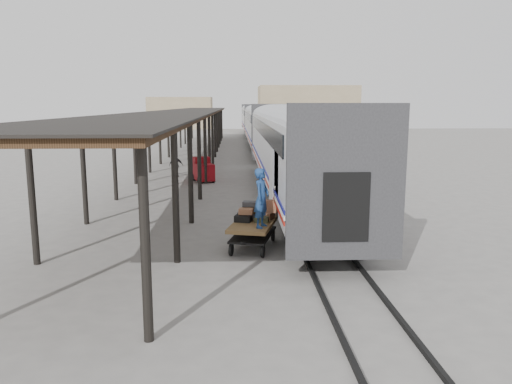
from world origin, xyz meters
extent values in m
plane|color=slate|center=(0.00, 0.00, 0.00)|extent=(160.00, 160.00, 0.00)
cube|color=silver|center=(3.20, 8.00, 2.60)|extent=(3.00, 24.00, 2.90)
cube|color=#28282B|center=(3.20, -3.90, 2.60)|extent=(3.04, 0.22, 3.50)
cube|color=black|center=(1.68, 8.00, 3.50)|extent=(0.04, 22.08, 0.65)
cube|color=black|center=(3.20, 8.00, 0.90)|extent=(2.55, 23.04, 0.50)
cube|color=silver|center=(3.20, 34.00, 2.60)|extent=(3.00, 24.00, 2.90)
cube|color=#28282B|center=(3.20, 22.10, 2.60)|extent=(3.04, 0.22, 3.50)
cube|color=black|center=(1.68, 34.00, 3.50)|extent=(0.04, 22.08, 0.65)
cube|color=black|center=(3.20, 34.00, 0.90)|extent=(2.55, 23.04, 0.50)
cube|color=silver|center=(3.20, 60.00, 2.60)|extent=(3.00, 24.00, 2.90)
cube|color=#28282B|center=(3.20, 48.10, 2.60)|extent=(3.04, 0.22, 3.50)
cube|color=black|center=(1.68, 60.00, 3.50)|extent=(0.04, 22.08, 0.65)
cube|color=black|center=(3.20, 60.00, 0.90)|extent=(2.55, 23.04, 0.50)
cube|color=black|center=(1.95, -0.50, 2.15)|extent=(0.50, 1.70, 2.00)
imported|color=white|center=(1.95, -0.50, 2.01)|extent=(0.72, 0.89, 1.72)
cube|color=#945F40|center=(1.55, -0.65, 1.40)|extent=(0.57, 0.25, 0.42)
cube|color=#422B19|center=(-3.40, 24.00, 4.00)|extent=(4.60, 64.00, 0.18)
cube|color=black|center=(-3.40, 24.00, 4.12)|extent=(4.90, 64.30, 0.06)
cylinder|color=black|center=(-5.45, 24.00, 2.00)|extent=(0.20, 0.20, 4.00)
cylinder|color=black|center=(-5.45, 55.00, 2.00)|extent=(0.20, 0.20, 4.00)
cylinder|color=black|center=(-1.35, -7.00, 2.00)|extent=(0.20, 0.20, 4.00)
cylinder|color=black|center=(-1.35, 24.00, 2.00)|extent=(0.20, 0.20, 4.00)
cylinder|color=black|center=(-1.35, 55.00, 2.00)|extent=(0.20, 0.20, 4.00)
cube|color=black|center=(2.48, 34.00, 0.06)|extent=(0.10, 150.00, 0.12)
cube|color=black|center=(3.92, 34.00, 0.06)|extent=(0.10, 150.00, 0.12)
cube|color=tan|center=(14.00, 78.00, 4.00)|extent=(18.00, 10.00, 8.00)
cube|color=tan|center=(-10.00, 82.00, 3.00)|extent=(12.00, 8.00, 6.00)
cube|color=brown|center=(0.96, -0.60, 0.80)|extent=(1.79, 2.63, 0.12)
cube|color=black|center=(0.96, -0.60, 0.45)|extent=(1.67, 2.51, 0.06)
cylinder|color=black|center=(0.25, -1.40, 0.20)|extent=(0.17, 0.41, 0.40)
cylinder|color=black|center=(1.22, -1.64, 0.20)|extent=(0.17, 0.41, 0.40)
cylinder|color=black|center=(0.70, 0.44, 0.20)|extent=(0.17, 0.41, 0.40)
cylinder|color=black|center=(1.67, 0.21, 0.20)|extent=(0.17, 0.41, 0.40)
cube|color=#3D3D40|center=(0.80, -0.01, 0.97)|extent=(0.73, 0.57, 0.22)
cube|color=#945F40|center=(1.36, -0.02, 0.97)|extent=(0.73, 0.66, 0.22)
cube|color=black|center=(0.64, -0.49, 0.97)|extent=(0.62, 0.51, 0.21)
cube|color=#3F4529|center=(1.23, -0.57, 0.94)|extent=(0.50, 0.40, 0.16)
cube|color=#47361C|center=(0.87, -0.10, 1.17)|extent=(0.60, 0.54, 0.18)
cube|color=#945F40|center=(0.73, -0.42, 1.19)|extent=(0.50, 0.39, 0.18)
cube|color=#3D3D40|center=(0.87, -0.03, 1.36)|extent=(0.51, 0.40, 0.16)
cube|color=maroon|center=(-1.52, 13.76, 0.61)|extent=(1.47, 1.89, 0.99)
cube|color=maroon|center=(-1.66, 14.18, 1.27)|extent=(1.10, 0.93, 0.39)
cylinder|color=black|center=(-1.75, 13.05, 0.20)|extent=(0.25, 0.42, 0.40)
cylinder|color=black|center=(-0.91, 13.33, 0.20)|extent=(0.25, 0.42, 0.40)
cylinder|color=black|center=(-2.13, 14.20, 0.20)|extent=(0.25, 0.42, 0.40)
cylinder|color=black|center=(-1.29, 14.48, 0.20)|extent=(0.25, 0.42, 0.40)
imported|color=navy|center=(1.20, -1.25, 1.78)|extent=(0.68, 0.80, 1.85)
imported|color=black|center=(-3.40, 15.74, 0.76)|extent=(0.93, 0.47, 1.53)
camera|label=1|loc=(0.38, -16.33, 4.63)|focal=35.00mm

